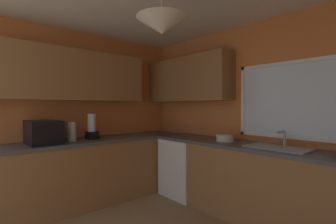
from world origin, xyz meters
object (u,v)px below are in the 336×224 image
(dishwasher, at_px, (185,167))
(kettle, at_px, (72,132))
(blender_appliance, at_px, (92,128))
(sink_assembly, at_px, (278,147))
(bowl, at_px, (225,138))
(microwave, at_px, (43,132))

(dishwasher, bearing_deg, kettle, -113.06)
(kettle, bearing_deg, blender_appliance, 93.94)
(dishwasher, bearing_deg, sink_assembly, 1.45)
(bowl, height_order, blender_appliance, blender_appliance)
(microwave, xyz_separation_m, blender_appliance, (-0.00, 0.63, 0.02))
(kettle, bearing_deg, bowl, 48.68)
(bowl, bearing_deg, kettle, -131.32)
(dishwasher, bearing_deg, microwave, -109.70)
(microwave, height_order, kettle, microwave)
(microwave, xyz_separation_m, bowl, (1.37, 1.87, -0.10))
(sink_assembly, bearing_deg, dishwasher, -178.55)
(kettle, bearing_deg, dishwasher, 66.94)
(microwave, bearing_deg, sink_assembly, 42.15)
(sink_assembly, relative_size, blender_appliance, 1.85)
(sink_assembly, bearing_deg, microwave, -137.85)
(kettle, distance_m, blender_appliance, 0.29)
(dishwasher, xyz_separation_m, microwave, (-0.66, -1.84, 0.62))
(bowl, xyz_separation_m, blender_appliance, (-1.37, -1.24, 0.12))
(bowl, relative_size, blender_appliance, 0.65)
(microwave, height_order, blender_appliance, blender_appliance)
(sink_assembly, bearing_deg, blender_appliance, -148.96)
(microwave, distance_m, bowl, 2.32)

